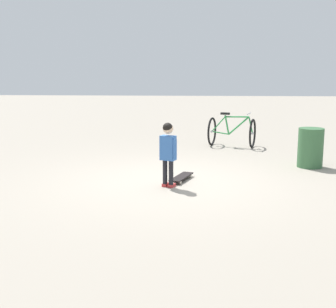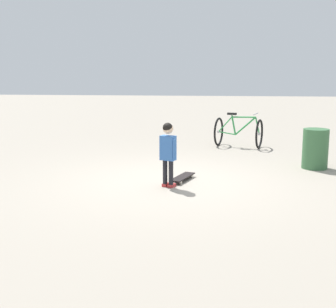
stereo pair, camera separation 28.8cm
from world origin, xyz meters
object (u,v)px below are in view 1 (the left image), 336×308
object	(u,v)px
child_person	(168,148)
skateboard	(181,177)
bicycle_near	(232,131)
trash_bin	(310,148)

from	to	relation	value
child_person	skateboard	distance (m)	0.78
child_person	bicycle_near	bearing A→B (deg)	-18.47
child_person	bicycle_near	size ratio (longest dim) A/B	0.86
bicycle_near	trash_bin	size ratio (longest dim) A/B	1.60
child_person	bicycle_near	xyz separation A→B (m)	(4.03, -1.35, -0.28)
skateboard	child_person	bearing A→B (deg)	156.00
bicycle_near	trash_bin	xyz separation A→B (m)	(-2.32, -1.35, 0.00)
trash_bin	bicycle_near	bearing A→B (deg)	30.11
skateboard	trash_bin	distance (m)	2.80
skateboard	trash_bin	world-z (taller)	trash_bin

